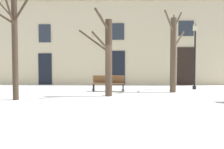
{
  "coord_description": "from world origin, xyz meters",
  "views": [
    {
      "loc": [
        0.38,
        -11.69,
        1.7
      ],
      "look_at": [
        0.0,
        1.47,
        1.04
      ],
      "focal_mm": 42.16,
      "sensor_mm": 36.0,
      "label": 1
    }
  ],
  "objects": [
    {
      "name": "tree_near_facade",
      "position": [
        -4.21,
        -0.33,
        2.61
      ],
      "size": [
        2.15,
        1.36,
        4.81
      ],
      "color": "#423326",
      "rests_on": "ground"
    },
    {
      "name": "ground_plane",
      "position": [
        0.0,
        0.0,
        0.0
      ],
      "size": [
        31.13,
        31.13,
        0.0
      ],
      "primitive_type": "plane",
      "color": "white"
    },
    {
      "name": "building_facade",
      "position": [
        0.01,
        7.52,
        3.26
      ],
      "size": [
        19.46,
        0.6,
        6.4
      ],
      "color": "beige",
      "rests_on": "ground"
    },
    {
      "name": "tree_foreground",
      "position": [
        3.32,
        2.8,
        2.2
      ],
      "size": [
        1.62,
        2.5,
        4.43
      ],
      "color": "#4C3D2D",
      "rests_on": "ground"
    },
    {
      "name": "bench_facing_shops",
      "position": [
        -0.25,
        3.16,
        0.47
      ],
      "size": [
        1.84,
        0.55,
        0.91
      ],
      "rotation": [
        0.0,
        0.0,
        6.24
      ],
      "color": "brown",
      "rests_on": "ground"
    },
    {
      "name": "tree_center",
      "position": [
        -0.2,
        1.07,
        2.01
      ],
      "size": [
        1.68,
        1.6,
        4.07
      ],
      "color": "#423326",
      "rests_on": "ground"
    },
    {
      "name": "streetlamp",
      "position": [
        4.94,
        4.37,
        2.43
      ],
      "size": [
        0.3,
        0.3,
        3.98
      ],
      "color": "black",
      "rests_on": "ground"
    }
  ]
}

